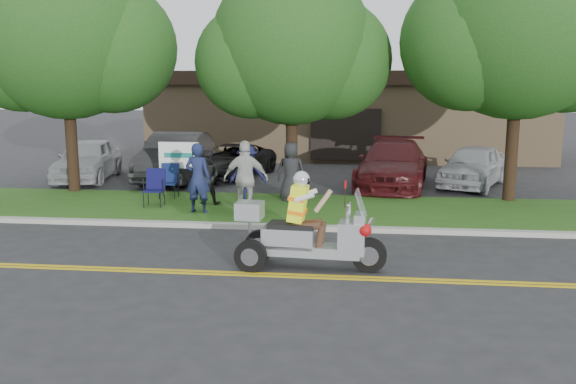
# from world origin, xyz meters

# --- Properties ---
(ground) EXTENTS (120.00, 120.00, 0.00)m
(ground) POSITION_xyz_m (0.00, 0.00, 0.00)
(ground) COLOR #28282B
(ground) RESTS_ON ground
(centerline_near) EXTENTS (60.00, 0.10, 0.01)m
(centerline_near) POSITION_xyz_m (0.00, -0.58, 0.01)
(centerline_near) COLOR gold
(centerline_near) RESTS_ON ground
(centerline_far) EXTENTS (60.00, 0.10, 0.01)m
(centerline_far) POSITION_xyz_m (0.00, -0.42, 0.01)
(centerline_far) COLOR gold
(centerline_far) RESTS_ON ground
(curb) EXTENTS (60.00, 0.25, 0.12)m
(curb) POSITION_xyz_m (0.00, 3.05, 0.06)
(curb) COLOR #A8A89E
(curb) RESTS_ON ground
(grass_verge) EXTENTS (60.00, 4.00, 0.10)m
(grass_verge) POSITION_xyz_m (0.00, 5.20, 0.06)
(grass_verge) COLOR #275115
(grass_verge) RESTS_ON ground
(commercial_building) EXTENTS (18.00, 8.20, 4.00)m
(commercial_building) POSITION_xyz_m (2.00, 18.98, 2.01)
(commercial_building) COLOR #9E7F5B
(commercial_building) RESTS_ON ground
(tree_left) EXTENTS (6.62, 5.40, 7.78)m
(tree_left) POSITION_xyz_m (-6.44, 7.03, 4.85)
(tree_left) COLOR #332114
(tree_left) RESTS_ON ground
(tree_mid) EXTENTS (5.88, 4.80, 7.05)m
(tree_mid) POSITION_xyz_m (0.55, 7.23, 4.43)
(tree_mid) COLOR #332114
(tree_mid) RESTS_ON ground
(tree_right) EXTENTS (6.86, 5.60, 8.07)m
(tree_right) POSITION_xyz_m (7.06, 7.03, 5.03)
(tree_right) COLOR #332114
(tree_right) RESTS_ON ground
(business_sign) EXTENTS (1.25, 0.06, 1.75)m
(business_sign) POSITION_xyz_m (-2.90, 6.60, 1.26)
(business_sign) COLOR silver
(business_sign) RESTS_ON ground
(trike_scooter) EXTENTS (2.93, 1.01, 1.92)m
(trike_scooter) POSITION_xyz_m (1.50, -0.00, 0.67)
(trike_scooter) COLOR black
(trike_scooter) RESTS_ON ground
(lawn_chair_a) EXTENTS (0.57, 0.59, 1.04)m
(lawn_chair_a) POSITION_xyz_m (-3.16, 5.04, 0.69)
(lawn_chair_a) COLOR black
(lawn_chair_a) RESTS_ON grass_verge
(lawn_chair_b) EXTENTS (0.55, 0.57, 1.02)m
(lawn_chair_b) POSITION_xyz_m (-3.12, 6.29, 0.68)
(lawn_chair_b) COLOR black
(lawn_chair_b) RESTS_ON grass_verge
(spectator_adult_left) EXTENTS (0.73, 0.52, 1.87)m
(spectator_adult_left) POSITION_xyz_m (-1.70, 4.29, 1.04)
(spectator_adult_left) COLOR #1A2149
(spectator_adult_left) RESTS_ON grass_verge
(spectator_adult_mid) EXTENTS (0.77, 0.61, 1.55)m
(spectator_adult_mid) POSITION_xyz_m (-1.74, 5.43, 0.88)
(spectator_adult_mid) COLOR black
(spectator_adult_mid) RESTS_ON grass_verge
(spectator_adult_right) EXTENTS (1.18, 0.55, 1.97)m
(spectator_adult_right) POSITION_xyz_m (-0.35, 3.99, 1.09)
(spectator_adult_right) COLOR #BBBCB5
(spectator_adult_right) RESTS_ON grass_verge
(spectator_chair_a) EXTENTS (1.16, 0.79, 1.65)m
(spectator_chair_a) POSITION_xyz_m (-0.66, 5.95, 0.93)
(spectator_chair_a) COLOR #181843
(spectator_chair_a) RESTS_ON grass_verge
(spectator_chair_b) EXTENTS (0.88, 0.61, 1.74)m
(spectator_chair_b) POSITION_xyz_m (0.59, 6.17, 0.97)
(spectator_chair_b) COLOR black
(spectator_chair_b) RESTS_ON grass_verge
(parked_car_far_left) EXTENTS (2.45, 4.66, 1.51)m
(parked_car_far_left) POSITION_xyz_m (-7.27, 9.71, 0.76)
(parked_car_far_left) COLOR #9FA2A6
(parked_car_far_left) RESTS_ON ground
(parked_car_left) EXTENTS (1.92, 5.23, 1.71)m
(parked_car_left) POSITION_xyz_m (-4.04, 10.08, 0.85)
(parked_car_left) COLOR #2A2A2C
(parked_car_left) RESTS_ON ground
(parked_car_mid) EXTENTS (3.17, 4.78, 1.22)m
(parked_car_mid) POSITION_xyz_m (-2.18, 10.96, 0.61)
(parked_car_mid) COLOR black
(parked_car_mid) RESTS_ON ground
(parked_car_right) EXTENTS (2.96, 5.68, 1.57)m
(parked_car_right) POSITION_xyz_m (3.72, 9.47, 0.79)
(parked_car_right) COLOR #451013
(parked_car_right) RESTS_ON ground
(parked_car_far_right) EXTENTS (3.25, 4.52, 1.43)m
(parked_car_far_right) POSITION_xyz_m (6.47, 9.90, 0.71)
(parked_car_far_right) COLOR #ABAEB2
(parked_car_far_right) RESTS_ON ground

